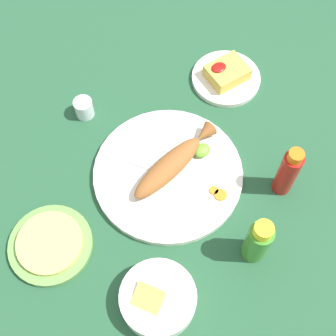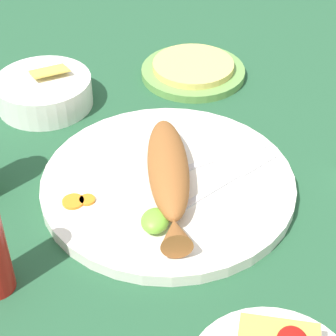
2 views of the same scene
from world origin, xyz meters
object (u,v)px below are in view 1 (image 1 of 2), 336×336
hot_sauce_bottle_green (258,241)px  fork_far (141,147)px  tortilla_plate (51,245)px  hot_sauce_bottle_red (288,172)px  side_plate_fries (226,78)px  salt_cup (84,109)px  guacamole_bowl (158,298)px  fork_near (132,162)px  fried_fish (173,163)px  main_plate (168,174)px

hot_sauce_bottle_green → fork_far: bearing=-78.0°
fork_far → tortilla_plate: fork_far is taller
hot_sauce_bottle_red → hot_sauce_bottle_green: size_ratio=1.09×
side_plate_fries → tortilla_plate: 0.63m
salt_cup → guacamole_bowl: size_ratio=0.32×
fork_near → side_plate_fries: fork_near is taller
fried_fish → salt_cup: 0.28m
main_plate → fried_fish: fried_fish is taller
fork_near → hot_sauce_bottle_red: size_ratio=0.97×
fork_near → salt_cup: size_ratio=3.09×
fried_fish → hot_sauce_bottle_red: 0.26m
salt_cup → main_plate: bearing=107.4°
fried_fish → side_plate_fries: (-0.27, -0.16, -0.03)m
fork_far → salt_cup: salt_cup is taller
hot_sauce_bottle_red → hot_sauce_bottle_green: 0.18m
hot_sauce_bottle_red → tortilla_plate: size_ratio=0.86×
salt_cup → hot_sauce_bottle_red: bearing=123.8°
tortilla_plate → main_plate: bearing=-178.5°
main_plate → salt_cup: bearing=-72.6°
fried_fish → guacamole_bowl: same height
fried_fish → fork_far: bearing=-82.4°
hot_sauce_bottle_red → guacamole_bowl: size_ratio=1.01×
fried_fish → salt_cup: bearing=-83.2°
salt_cup → tortilla_plate: size_ratio=0.27×
fork_far → side_plate_fries: 0.32m
tortilla_plate → side_plate_fries: bearing=-164.5°
hot_sauce_bottle_green → tortilla_plate: hot_sauce_bottle_green is taller
fried_fish → salt_cup: size_ratio=5.17×
fried_fish → hot_sauce_bottle_red: bearing=124.2°
fried_fish → fork_near: bearing=-55.1°
fried_fish → tortilla_plate: fried_fish is taller
fork_near → tortilla_plate: 0.27m
fork_far → hot_sauce_bottle_green: 0.37m
main_plate → tortilla_plate: size_ratio=1.91×
hot_sauce_bottle_green → fried_fish: bearing=-81.3°
main_plate → fork_far: size_ratio=2.37×
side_plate_fries → tortilla_plate: bearing=15.5°
hot_sauce_bottle_green → main_plate: bearing=-77.9°
fork_far → salt_cup: size_ratio=2.96×
hot_sauce_bottle_green → guacamole_bowl: size_ratio=0.93×
fork_far → hot_sauce_bottle_red: 0.35m
main_plate → guacamole_bowl: (0.18, 0.24, 0.02)m
side_plate_fries → main_plate: bearing=29.0°
main_plate → guacamole_bowl: size_ratio=2.24×
main_plate → fork_near: bearing=-49.4°
main_plate → guacamole_bowl: guacamole_bowl is taller
fork_near → hot_sauce_bottle_green: size_ratio=1.06×
fried_fish → salt_cup: fried_fish is taller
fried_fish → fork_far: fried_fish is taller
main_plate → fried_fish: 0.04m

